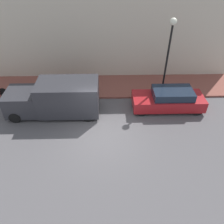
% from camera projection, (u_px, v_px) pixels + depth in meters
% --- Properties ---
extents(ground_plane, '(60.00, 60.00, 0.00)m').
position_uv_depth(ground_plane, '(102.00, 134.00, 11.83)').
color(ground_plane, '#514F51').
extents(sidewalk, '(2.98, 18.82, 0.13)m').
position_uv_depth(sidewalk, '(103.00, 86.00, 15.61)').
color(sidewalk, brown).
rests_on(sidewalk, ground_plane).
extents(building_facade, '(0.30, 18.82, 7.27)m').
position_uv_depth(building_facade, '(102.00, 28.00, 14.69)').
color(building_facade, beige).
rests_on(building_facade, ground_plane).
extents(parked_car, '(1.66, 4.30, 1.33)m').
position_uv_depth(parked_car, '(169.00, 99.00, 13.29)').
color(parked_car, maroon).
rests_on(parked_car, ground_plane).
extents(delivery_van, '(1.98, 5.35, 2.07)m').
position_uv_depth(delivery_van, '(55.00, 98.00, 12.71)').
color(delivery_van, '#2D2D33').
rests_on(delivery_van, ground_plane).
extents(motorcycle_blue, '(0.30, 1.84, 0.78)m').
position_uv_depth(motorcycle_blue, '(64.00, 86.00, 14.71)').
color(motorcycle_blue, navy).
rests_on(motorcycle_blue, sidewalk).
extents(streetlamp, '(0.40, 0.40, 4.91)m').
position_uv_depth(streetlamp, '(170.00, 44.00, 12.51)').
color(streetlamp, black).
rests_on(streetlamp, sidewalk).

